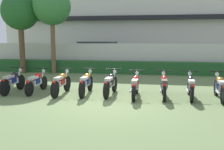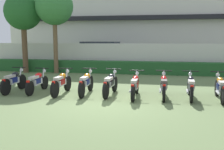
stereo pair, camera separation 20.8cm
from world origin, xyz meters
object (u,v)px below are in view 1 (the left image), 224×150
(tree_near_inspector, at_px, (20,12))
(motorcycle_in_row_7, at_px, (191,86))
(motorcycle_in_row_8, at_px, (220,87))
(parked_car, at_px, (99,54))
(motorcycle_in_row_6, at_px, (164,86))
(motorcycle_in_row_5, at_px, (135,85))
(motorcycle_in_row_1, at_px, (37,82))
(motorcycle_in_row_3, at_px, (86,83))
(motorcycle_in_row_4, at_px, (111,83))
(tree_far_side, at_px, (52,7))
(motorcycle_in_row_0, at_px, (13,81))
(motorcycle_in_row_2, at_px, (61,83))

(tree_near_inspector, distance_m, motorcycle_in_row_7, 11.28)
(motorcycle_in_row_7, height_order, motorcycle_in_row_8, motorcycle_in_row_8)
(parked_car, bearing_deg, motorcycle_in_row_6, -58.78)
(motorcycle_in_row_5, height_order, motorcycle_in_row_6, motorcycle_in_row_6)
(motorcycle_in_row_1, bearing_deg, motorcycle_in_row_3, -89.94)
(motorcycle_in_row_3, relative_size, motorcycle_in_row_6, 1.05)
(motorcycle_in_row_3, height_order, motorcycle_in_row_7, motorcycle_in_row_3)
(motorcycle_in_row_7, bearing_deg, parked_car, 33.31)
(parked_car, distance_m, motorcycle_in_row_4, 9.89)
(tree_near_inspector, relative_size, tree_far_side, 0.94)
(parked_car, height_order, tree_far_side, tree_far_side)
(tree_far_side, xyz_separation_m, motorcycle_in_row_1, (1.49, -5.42, -3.58))
(motorcycle_in_row_4, distance_m, motorcycle_in_row_8, 3.93)
(motorcycle_in_row_8, bearing_deg, motorcycle_in_row_5, 95.87)
(motorcycle_in_row_5, xyz_separation_m, motorcycle_in_row_7, (1.98, 0.19, 0.00))
(parked_car, bearing_deg, motorcycle_in_row_0, -92.24)
(tree_far_side, xyz_separation_m, motorcycle_in_row_3, (3.53, -5.42, -3.57))
(motorcycle_in_row_0, relative_size, motorcycle_in_row_2, 0.96)
(motorcycle_in_row_6, xyz_separation_m, motorcycle_in_row_7, (0.95, 0.07, -0.00))
(motorcycle_in_row_0, height_order, motorcycle_in_row_3, motorcycle_in_row_3)
(motorcycle_in_row_0, relative_size, motorcycle_in_row_5, 0.96)
(tree_far_side, distance_m, motorcycle_in_row_1, 6.67)
(motorcycle_in_row_1, height_order, motorcycle_in_row_7, motorcycle_in_row_7)
(parked_car, distance_m, motorcycle_in_row_5, 10.34)
(tree_near_inspector, bearing_deg, parked_car, 46.96)
(motorcycle_in_row_0, height_order, motorcycle_in_row_5, motorcycle_in_row_0)
(motorcycle_in_row_6, bearing_deg, motorcycle_in_row_7, -86.04)
(motorcycle_in_row_3, xyz_separation_m, motorcycle_in_row_4, (0.96, 0.02, -0.00))
(motorcycle_in_row_3, bearing_deg, motorcycle_in_row_2, 98.43)
(tree_near_inspector, height_order, motorcycle_in_row_4, tree_near_inspector)
(motorcycle_in_row_0, bearing_deg, motorcycle_in_row_4, -88.89)
(motorcycle_in_row_5, xyz_separation_m, motorcycle_in_row_8, (2.97, 0.12, 0.00))
(motorcycle_in_row_1, bearing_deg, motorcycle_in_row_4, -89.66)
(parked_car, height_order, tree_near_inspector, tree_near_inspector)
(parked_car, height_order, motorcycle_in_row_8, parked_car)
(parked_car, bearing_deg, tree_far_side, -109.34)
(parked_car, height_order, motorcycle_in_row_2, parked_car)
(motorcycle_in_row_5, bearing_deg, motorcycle_in_row_2, 90.86)
(parked_car, height_order, motorcycle_in_row_7, parked_car)
(tree_far_side, bearing_deg, parked_car, 64.38)
(motorcycle_in_row_3, distance_m, motorcycle_in_row_4, 0.96)
(parked_car, bearing_deg, motorcycle_in_row_7, -54.13)
(tree_far_side, relative_size, motorcycle_in_row_1, 2.84)
(motorcycle_in_row_2, xyz_separation_m, motorcycle_in_row_4, (1.91, 0.17, 0.00))
(motorcycle_in_row_1, height_order, motorcycle_in_row_6, motorcycle_in_row_6)
(tree_near_inspector, relative_size, motorcycle_in_row_4, 2.53)
(motorcycle_in_row_2, bearing_deg, motorcycle_in_row_6, -87.70)
(motorcycle_in_row_0, height_order, motorcycle_in_row_7, motorcycle_in_row_0)
(parked_car, bearing_deg, tree_near_inspector, -126.76)
(motorcycle_in_row_1, distance_m, motorcycle_in_row_6, 4.98)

